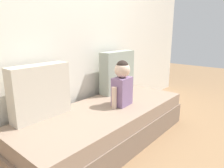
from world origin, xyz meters
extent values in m
plane|color=#93704C|center=(0.00, 0.00, 0.00)|extent=(12.00, 12.00, 0.00)
cube|color=silver|center=(0.00, 0.54, 1.26)|extent=(5.31, 0.10, 2.52)
cube|color=#826C5B|center=(0.00, 0.00, 0.12)|extent=(2.11, 0.83, 0.25)
cube|color=gray|center=(0.00, 0.00, 0.32)|extent=(2.05, 0.80, 0.15)
cube|color=beige|center=(-0.58, 0.31, 0.66)|extent=(0.57, 0.16, 0.51)
cube|color=#99A393|center=(0.58, 0.31, 0.68)|extent=(0.55, 0.16, 0.55)
cube|color=gray|center=(0.19, -0.07, 0.56)|extent=(0.23, 0.17, 0.31)
sphere|color=beige|center=(0.19, -0.07, 0.80)|extent=(0.17, 0.17, 0.17)
sphere|color=#2D231E|center=(0.19, -0.07, 0.84)|extent=(0.13, 0.13, 0.13)
cylinder|color=beige|center=(0.05, -0.07, 0.52)|extent=(0.06, 0.06, 0.24)
cylinder|color=beige|center=(0.33, -0.07, 0.52)|extent=(0.06, 0.06, 0.24)
ellipsoid|color=yellow|center=(0.41, 0.03, 0.42)|extent=(0.17, 0.05, 0.04)
camera|label=1|loc=(-1.56, -1.39, 1.21)|focal=32.97mm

